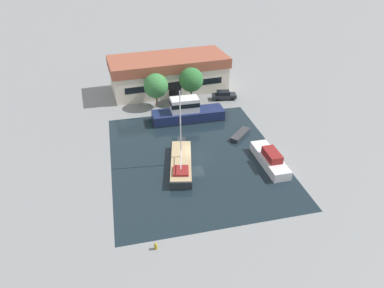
{
  "coord_description": "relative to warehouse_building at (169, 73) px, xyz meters",
  "views": [
    {
      "loc": [
        -9.56,
        -39.6,
        28.09
      ],
      "look_at": [
        0.0,
        2.13,
        1.0
      ],
      "focal_mm": 32.0,
      "sensor_mm": 36.0,
      "label": 1
    }
  ],
  "objects": [
    {
      "name": "small_dinghy",
      "position": [
        7.84,
        -21.11,
        -3.11
      ],
      "size": [
        4.22,
        4.13,
        0.63
      ],
      "rotation": [
        0.0,
        0.0,
        5.48
      ],
      "color": "#23282D",
      "rests_on": "water_canal"
    },
    {
      "name": "cabin_boat",
      "position": [
        9.27,
        -29.21,
        -2.56
      ],
      "size": [
        2.59,
        8.5,
        2.35
      ],
      "rotation": [
        0.0,
        0.0,
        0.01
      ],
      "color": "silver",
      "rests_on": "water_canal"
    },
    {
      "name": "mooring_bollard",
      "position": [
        -8.33,
        -40.58,
        -3.01
      ],
      "size": [
        0.35,
        0.35,
        0.8
      ],
      "color": "olive",
      "rests_on": "ground"
    },
    {
      "name": "warehouse_building",
      "position": [
        0.0,
        0.0,
        0.0
      ],
      "size": [
        23.81,
        11.57,
        6.79
      ],
      "rotation": [
        0.0,
        0.0,
        0.08
      ],
      "color": "beige",
      "rests_on": "ground"
    },
    {
      "name": "parked_car",
      "position": [
        9.5,
        -7.07,
        -2.61
      ],
      "size": [
        4.77,
        2.45,
        1.64
      ],
      "rotation": [
        0.0,
        0.0,
        4.59
      ],
      "color": "#1E2328",
      "rests_on": "ground"
    },
    {
      "name": "ground_plane",
      "position": [
        -0.5,
        -25.3,
        -3.44
      ],
      "size": [
        440.0,
        440.0,
        0.0
      ],
      "primitive_type": "plane",
      "color": "gray"
    },
    {
      "name": "quay_tree_near_building",
      "position": [
        -3.56,
        -7.52,
        0.71
      ],
      "size": [
        4.42,
        4.42,
        6.36
      ],
      "color": "brown",
      "rests_on": "ground"
    },
    {
      "name": "water_canal",
      "position": [
        -0.5,
        -25.3,
        -3.43
      ],
      "size": [
        23.94,
        28.4,
        0.01
      ],
      "primitive_type": "cube",
      "color": "black",
      "rests_on": "ground"
    },
    {
      "name": "sailboat_moored",
      "position": [
        -2.91,
        -26.95,
        -2.75
      ],
      "size": [
        4.8,
        11.35,
        11.06
      ],
      "rotation": [
        0.0,
        0.0,
        -0.2
      ],
      "color": "#23282D",
      "rests_on": "water_canal"
    },
    {
      "name": "quay_tree_by_water",
      "position": [
        3.01,
        -7.17,
        1.13
      ],
      "size": [
        4.44,
        4.44,
        6.8
      ],
      "color": "brown",
      "rests_on": "ground"
    },
    {
      "name": "motor_cruiser",
      "position": [
        0.77,
        -13.83,
        -1.94
      ],
      "size": [
        12.36,
        3.59,
        4.14
      ],
      "rotation": [
        0.0,
        0.0,
        1.58
      ],
      "color": "#19234C",
      "rests_on": "water_canal"
    }
  ]
}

